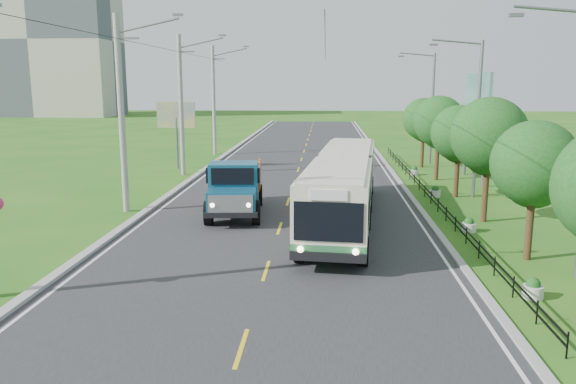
# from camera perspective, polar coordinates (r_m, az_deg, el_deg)

# --- Properties ---
(ground) EXTENTS (240.00, 240.00, 0.00)m
(ground) POSITION_cam_1_polar(r_m,az_deg,el_deg) (20.31, -2.24, -8.02)
(ground) COLOR #216217
(ground) RESTS_ON ground
(road) EXTENTS (14.00, 120.00, 0.02)m
(road) POSITION_cam_1_polar(r_m,az_deg,el_deg) (39.70, 0.77, 1.42)
(road) COLOR #28282B
(road) RESTS_ON ground
(curb_left) EXTENTS (0.40, 120.00, 0.15)m
(curb_left) POSITION_cam_1_polar(r_m,az_deg,el_deg) (40.70, -9.41, 1.60)
(curb_left) COLOR #9E9E99
(curb_left) RESTS_ON ground
(curb_right) EXTENTS (0.30, 120.00, 0.10)m
(curb_right) POSITION_cam_1_polar(r_m,az_deg,el_deg) (39.96, 11.07, 1.33)
(curb_right) COLOR #9E9E99
(curb_right) RESTS_ON ground
(edge_line_left) EXTENTS (0.12, 120.00, 0.00)m
(edge_line_left) POSITION_cam_1_polar(r_m,az_deg,el_deg) (40.58, -8.65, 1.52)
(edge_line_left) COLOR silver
(edge_line_left) RESTS_ON road
(edge_line_right) EXTENTS (0.12, 120.00, 0.00)m
(edge_line_right) POSITION_cam_1_polar(r_m,az_deg,el_deg) (39.91, 10.35, 1.30)
(edge_line_right) COLOR silver
(edge_line_right) RESTS_ON road
(centre_dash) EXTENTS (0.12, 2.20, 0.00)m
(centre_dash) POSITION_cam_1_polar(r_m,az_deg,el_deg) (20.30, -2.24, -7.96)
(centre_dash) COLOR yellow
(centre_dash) RESTS_ON road
(railing_right) EXTENTS (0.04, 40.00, 0.60)m
(railing_right) POSITION_cam_1_polar(r_m,az_deg,el_deg) (34.21, 13.73, 0.04)
(railing_right) COLOR black
(railing_right) RESTS_ON ground
(pole_near) EXTENTS (3.51, 0.32, 10.00)m
(pole_near) POSITION_cam_1_polar(r_m,az_deg,el_deg) (29.96, -16.51, 7.64)
(pole_near) COLOR gray
(pole_near) RESTS_ON ground
(pole_mid) EXTENTS (3.51, 0.32, 10.00)m
(pole_mid) POSITION_cam_1_polar(r_m,az_deg,el_deg) (41.42, -10.76, 8.70)
(pole_mid) COLOR gray
(pole_mid) RESTS_ON ground
(pole_far) EXTENTS (3.51, 0.32, 10.00)m
(pole_far) POSITION_cam_1_polar(r_m,az_deg,el_deg) (53.12, -7.51, 9.26)
(pole_far) COLOR gray
(pole_far) RESTS_ON ground
(tree_second) EXTENTS (3.18, 3.26, 5.30)m
(tree_second) POSITION_cam_1_polar(r_m,az_deg,el_deg) (22.83, 23.76, 2.27)
(tree_second) COLOR #382314
(tree_second) RESTS_ON ground
(tree_third) EXTENTS (3.60, 3.62, 6.00)m
(tree_third) POSITION_cam_1_polar(r_m,az_deg,el_deg) (28.45, 19.77, 5.05)
(tree_third) COLOR #382314
(tree_third) RESTS_ON ground
(tree_fourth) EXTENTS (3.24, 3.31, 5.40)m
(tree_fourth) POSITION_cam_1_polar(r_m,az_deg,el_deg) (34.27, 17.01, 5.45)
(tree_fourth) COLOR #382314
(tree_fourth) RESTS_ON ground
(tree_fifth) EXTENTS (3.48, 3.52, 5.80)m
(tree_fifth) POSITION_cam_1_polar(r_m,az_deg,el_deg) (40.09, 15.11, 6.67)
(tree_fifth) COLOR #382314
(tree_fifth) RESTS_ON ground
(tree_back) EXTENTS (3.30, 3.36, 5.50)m
(tree_back) POSITION_cam_1_polar(r_m,az_deg,el_deg) (45.99, 13.65, 6.99)
(tree_back) COLOR #382314
(tree_back) RESTS_ON ground
(streetlight_mid) EXTENTS (3.02, 0.20, 9.07)m
(streetlight_mid) POSITION_cam_1_polar(r_m,az_deg,el_deg) (34.23, 18.48, 7.57)
(streetlight_mid) COLOR slate
(streetlight_mid) RESTS_ON ground
(streetlight_far) EXTENTS (3.02, 0.20, 9.07)m
(streetlight_far) POSITION_cam_1_polar(r_m,az_deg,el_deg) (47.90, 14.28, 8.61)
(streetlight_far) COLOR slate
(streetlight_far) RESTS_ON ground
(planter_front) EXTENTS (0.64, 0.64, 0.67)m
(planter_front) POSITION_cam_1_polar(r_m,az_deg,el_deg) (19.36, 23.62, -9.04)
(planter_front) COLOR silver
(planter_front) RESTS_ON ground
(planter_near) EXTENTS (0.64, 0.64, 0.67)m
(planter_near) POSITION_cam_1_polar(r_m,az_deg,el_deg) (26.69, 17.90, -3.26)
(planter_near) COLOR silver
(planter_near) RESTS_ON ground
(planter_mid) EXTENTS (0.64, 0.64, 0.67)m
(planter_mid) POSITION_cam_1_polar(r_m,az_deg,el_deg) (34.32, 14.72, 0.00)
(planter_mid) COLOR silver
(planter_mid) RESTS_ON ground
(planter_far) EXTENTS (0.64, 0.64, 0.67)m
(planter_far) POSITION_cam_1_polar(r_m,az_deg,el_deg) (42.09, 12.70, 2.07)
(planter_far) COLOR silver
(planter_far) RESTS_ON ground
(billboard_left) EXTENTS (3.00, 0.20, 5.20)m
(billboard_left) POSITION_cam_1_polar(r_m,az_deg,el_deg) (44.69, -11.29, 7.26)
(billboard_left) COLOR slate
(billboard_left) RESTS_ON ground
(billboard_right) EXTENTS (0.24, 6.00, 7.30)m
(billboard_right) POSITION_cam_1_polar(r_m,az_deg,el_deg) (40.43, 18.69, 8.62)
(billboard_right) COLOR slate
(billboard_right) RESTS_ON ground
(apartment_near) EXTENTS (28.00, 14.00, 30.00)m
(apartment_near) POSITION_cam_1_polar(r_m,az_deg,el_deg) (127.83, -23.45, 13.87)
(apartment_near) COLOR #B7B2A3
(apartment_near) RESTS_ON ground
(bus) EXTENTS (4.18, 16.61, 3.17)m
(bus) POSITION_cam_1_polar(r_m,az_deg,el_deg) (27.15, 5.67, 0.96)
(bus) COLOR #2F753F
(bus) RESTS_ON ground
(dump_truck) EXTENTS (3.09, 6.82, 2.78)m
(dump_truck) POSITION_cam_1_polar(r_m,az_deg,el_deg) (28.72, -5.37, 0.84)
(dump_truck) COLOR navy
(dump_truck) RESTS_ON ground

